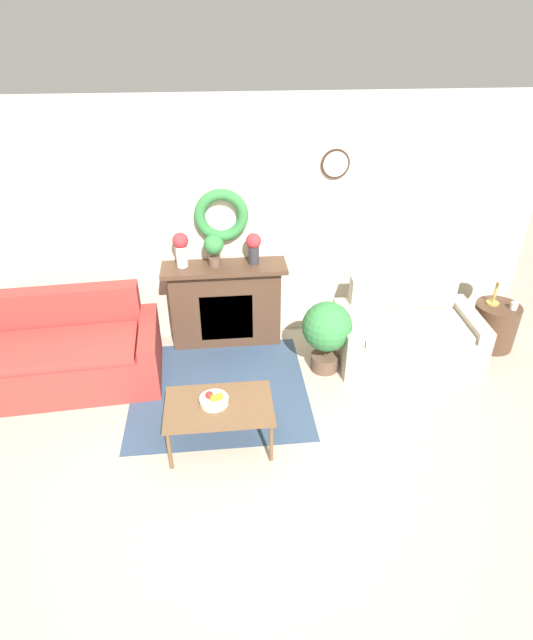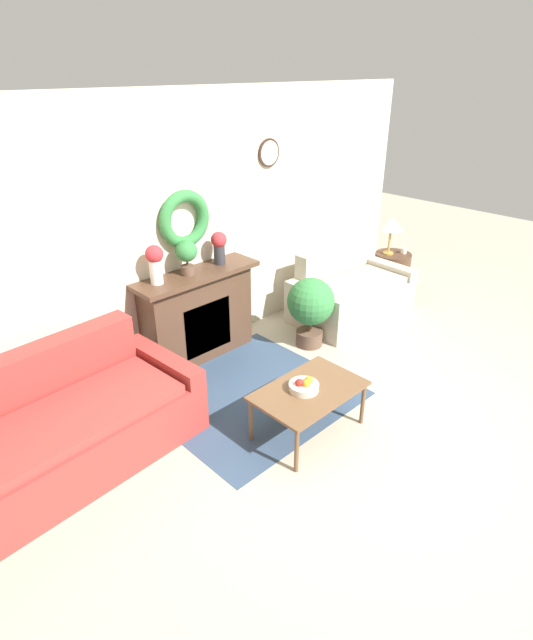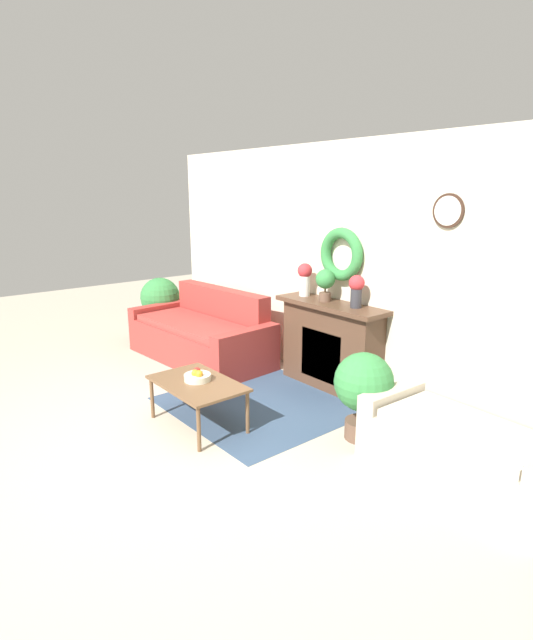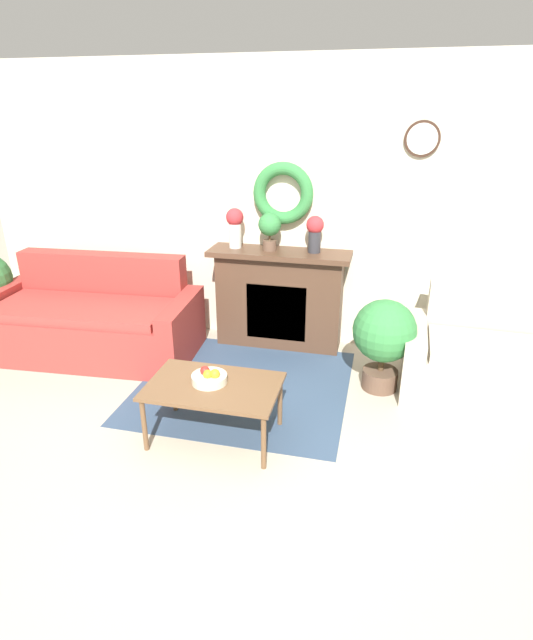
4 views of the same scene
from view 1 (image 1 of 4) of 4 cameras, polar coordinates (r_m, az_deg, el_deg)
name	(u,v)px [view 1 (image 1 of 4)]	position (r m, az deg, el deg)	size (l,w,h in m)	color
ground_plane	(256,490)	(4.31, -1.22, -18.90)	(16.00, 16.00, 0.00)	#ADA38E
floor_rug	(219,389)	(5.26, -5.41, -7.83)	(1.80, 1.70, 0.01)	#334760
wall_back	(235,226)	(5.57, -3.60, 10.72)	(6.80, 0.18, 2.70)	beige
fireplace	(226,303)	(5.74, -4.67, 1.90)	(1.37, 0.41, 0.99)	#4C3323
couch_left	(58,355)	(5.61, -22.73, -3.66)	(2.11, 1.09, 0.91)	#9E332D
loveseat_right	(406,333)	(5.79, 15.63, -1.41)	(1.57, 0.93, 0.84)	#B2A893
coffee_table	(219,409)	(4.43, -5.45, -10.06)	(0.94, 0.60, 0.44)	brown
fruit_bowl	(214,400)	(4.39, -6.01, -9.06)	(0.25, 0.25, 0.12)	beige
side_table_by_loveseat	(494,325)	(6.33, 24.56, -0.57)	(0.50, 0.50, 0.53)	#4C3323
table_lamp	(501,271)	(6.04, 25.24, 5.13)	(0.33, 0.33, 0.51)	#B28E42
mug	(514,306)	(6.18, 26.44, 1.46)	(0.08, 0.08, 0.08)	silver
vase_on_mantel_left	(181,247)	(5.45, -9.76, 8.20)	(0.17, 0.17, 0.38)	silver
vase_on_mantel_right	(254,246)	(5.45, -1.49, 8.43)	(0.17, 0.17, 0.35)	#2D2D33
potted_plant_on_mantel	(214,247)	(5.42, -6.04, 8.32)	(0.22, 0.22, 0.36)	brown
potted_plant_floor_by_loveseat	(327,330)	(5.28, 6.90, -1.16)	(0.53, 0.53, 0.81)	brown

